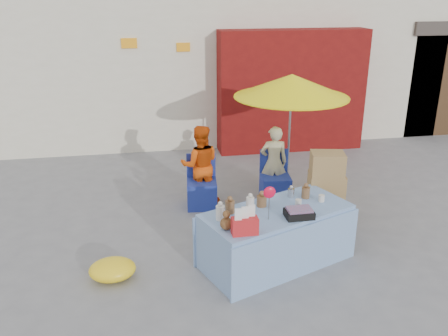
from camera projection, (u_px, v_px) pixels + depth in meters
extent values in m
plane|color=slate|center=(228.00, 251.00, 6.52)|extent=(80.00, 80.00, 0.00)
cube|color=silver|center=(177.00, 36.00, 12.16)|extent=(12.00, 5.00, 4.50)
cube|color=maroon|center=(291.00, 91.00, 10.29)|extent=(3.20, 0.60, 2.60)
cube|color=#4C331E|center=(424.00, 76.00, 12.70)|extent=(2.60, 3.00, 2.40)
cube|color=#3F3833|center=(432.00, 23.00, 12.22)|extent=(2.80, 3.20, 0.30)
cube|color=#FF9E15|center=(129.00, 43.00, 9.61)|extent=(0.32, 0.04, 0.20)
cube|color=#FF9E15|center=(183.00, 47.00, 9.83)|extent=(0.28, 0.04, 0.18)
cube|color=#7CA0C6|center=(276.00, 236.00, 6.15)|extent=(2.09, 1.50, 0.75)
cube|color=#7CA0C6|center=(298.00, 253.00, 5.80)|extent=(1.84, 0.75, 0.70)
cube|color=#7CA0C6|center=(256.00, 224.00, 6.51)|extent=(1.84, 0.75, 0.70)
cylinder|color=silver|center=(220.00, 213.00, 5.73)|extent=(0.14, 0.14, 0.18)
cylinder|color=brown|center=(230.00, 207.00, 5.91)|extent=(0.16, 0.16, 0.16)
cylinder|color=silver|center=(250.00, 205.00, 5.88)|extent=(0.13, 0.13, 0.22)
cylinder|color=brown|center=(262.00, 201.00, 6.10)|extent=(0.17, 0.17, 0.14)
cylinder|color=#B2B2B7|center=(291.00, 193.00, 6.36)|extent=(0.12, 0.12, 0.12)
cylinder|color=brown|center=(306.00, 193.00, 6.34)|extent=(0.14, 0.14, 0.15)
cylinder|color=silver|center=(298.00, 203.00, 6.10)|extent=(0.10, 0.10, 0.09)
cylinder|color=silver|center=(321.00, 198.00, 6.24)|extent=(0.10, 0.10, 0.09)
sphere|color=brown|center=(226.00, 224.00, 5.50)|extent=(0.15, 0.15, 0.15)
ellipsoid|color=red|center=(269.00, 192.00, 5.64)|extent=(0.16, 0.10, 0.15)
cube|color=red|center=(245.00, 226.00, 5.39)|extent=(0.33, 0.24, 0.20)
cube|color=black|center=(299.00, 214.00, 5.81)|extent=(0.41, 0.35, 0.09)
cube|color=navy|center=(202.00, 194.00, 7.79)|extent=(0.52, 0.51, 0.45)
cube|color=navy|center=(201.00, 165.00, 7.85)|extent=(0.48, 0.09, 0.40)
cube|color=navy|center=(275.00, 188.00, 8.00)|extent=(0.52, 0.51, 0.45)
cube|color=navy|center=(274.00, 160.00, 8.06)|extent=(0.48, 0.09, 0.40)
imported|color=#D7490B|center=(200.00, 165.00, 7.77)|extent=(0.70, 0.57, 1.34)
imported|color=#C4BB8B|center=(274.00, 163.00, 8.00)|extent=(0.49, 0.35, 1.27)
cylinder|color=gray|center=(289.00, 138.00, 8.05)|extent=(0.04, 0.04, 2.00)
cone|color=#FEEB0C|center=(292.00, 86.00, 7.74)|extent=(1.90, 1.90, 0.38)
cylinder|color=#FEEB0C|center=(291.00, 97.00, 7.80)|extent=(1.90, 1.90, 0.02)
cube|color=black|center=(324.00, 212.00, 7.11)|extent=(0.62, 0.54, 0.49)
cube|color=olive|center=(326.00, 186.00, 6.96)|extent=(0.58, 0.49, 0.37)
cube|color=olive|center=(327.00, 164.00, 6.81)|extent=(0.53, 0.44, 0.33)
ellipsoid|color=yellow|center=(112.00, 269.00, 5.86)|extent=(0.66, 0.58, 0.26)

